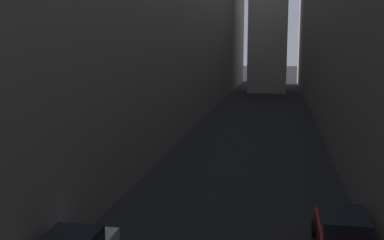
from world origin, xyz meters
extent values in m
plane|color=black|center=(0.00, 48.00, 0.00)|extent=(264.00, 264.00, 0.00)
cube|color=maroon|center=(4.40, 20.99, 0.64)|extent=(1.75, 4.38, 0.61)
cube|color=black|center=(4.40, 20.94, 1.24)|extent=(1.61, 2.31, 0.59)
cylinder|color=black|center=(3.53, 22.48, 0.34)|extent=(0.22, 0.67, 0.67)
cylinder|color=black|center=(5.27, 22.48, 0.34)|extent=(0.22, 0.67, 0.67)
camera|label=1|loc=(2.00, 4.20, 7.41)|focal=44.47mm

